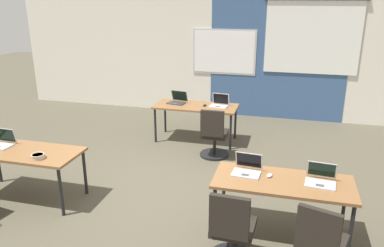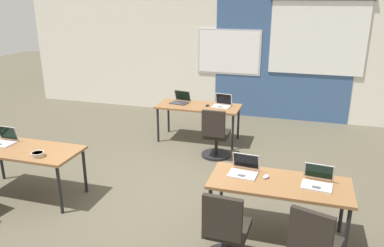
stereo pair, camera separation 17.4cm
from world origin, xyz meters
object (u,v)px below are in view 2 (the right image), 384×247
mouse_far_right (207,105)px  chair_near_right_inner (226,235)px  desk_near_left (25,152)px  laptop_far_left (180,100)px  desk_far_center (199,108)px  mouse_near_right_inner (266,177)px  laptop_near_left_end (4,140)px  snack_bowl (38,154)px  chair_far_right (215,138)px  laptop_near_right_inner (244,170)px  desk_near_right (279,187)px  laptop_near_right_end (318,181)px  laptop_far_right (222,104)px

mouse_far_right → chair_near_right_inner: size_ratio=0.12×
desk_near_left → laptop_far_left: laptop_far_left is taller
desk_far_center → mouse_near_right_inner: 3.17m
laptop_near_left_end → mouse_near_right_inner: 3.75m
snack_bowl → chair_far_right: bearing=49.9°
chair_far_right → laptop_near_right_inner: laptop_near_right_inner is taller
desk_near_right → desk_far_center: 3.30m
laptop_near_left_end → snack_bowl: (0.78, -0.27, -0.01)m
laptop_far_left → mouse_far_right: laptop_far_left is taller
chair_far_right → chair_near_right_inner: 2.86m
desk_near_right → laptop_far_left: bearing=126.7°
chair_far_right → mouse_near_right_inner: chair_far_right is taller
laptop_far_left → chair_near_right_inner: size_ratio=0.41×
desk_far_center → snack_bowl: snack_bowl is taller
mouse_far_right → chair_far_right: 0.89m
mouse_far_right → chair_far_right: bearing=-65.0°
desk_near_left → laptop_far_left: bearing=65.0°
chair_near_right_inner → desk_near_right: bearing=-121.6°
desk_near_right → laptop_near_left_end: laptop_near_left_end is taller
laptop_far_left → laptop_near_right_inner: bearing=-49.0°
laptop_near_right_end → mouse_near_right_inner: 0.57m
chair_far_right → chair_near_right_inner: bearing=105.2°
laptop_far_left → chair_far_right: laptop_far_left is taller
laptop_far_right → mouse_near_right_inner: bearing=-60.9°
desk_near_right → chair_near_right_inner: 0.89m
laptop_far_left → desk_near_right: bearing=-44.0°
laptop_near_left_end → snack_bowl: bearing=-17.2°
mouse_far_right → desk_near_left: bearing=-124.5°
mouse_far_right → laptop_near_right_inner: size_ratio=0.32×
mouse_near_right_inner → chair_near_right_inner: bearing=-112.6°
desk_near_right → mouse_far_right: 3.22m
snack_bowl → laptop_near_left_end: bearing=161.0°
laptop_far_left → mouse_near_right_inner: bearing=-45.5°
desk_near_right → mouse_near_right_inner: bearing=159.9°
laptop_far_right → mouse_near_right_inner: size_ratio=3.22×
laptop_far_left → laptop_near_right_end: bearing=-38.6°
chair_far_right → laptop_near_right_end: laptop_near_right_end is taller
desk_near_left → desk_near_right: size_ratio=1.00×
chair_far_right → laptop_near_right_inner: (0.80, -1.97, 0.39)m
laptop_far_left → laptop_near_left_end: 3.31m
chair_far_right → snack_bowl: (-1.89, -2.25, 0.38)m
laptop_far_left → chair_far_right: (0.92, -0.82, -0.39)m
laptop_near_right_inner → chair_far_right: bearing=117.1°
mouse_near_right_inner → laptop_near_left_end: bearing=179.5°
laptop_far_left → laptop_near_right_end: size_ratio=1.04×
laptop_near_right_end → laptop_far_left: bearing=137.7°
mouse_far_right → desk_near_right: bearing=-60.6°
mouse_far_right → chair_near_right_inner: (1.10, -3.49, -0.36)m
laptop_far_right → chair_far_right: size_ratio=0.39×
desk_near_right → mouse_far_right: mouse_far_right is taller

